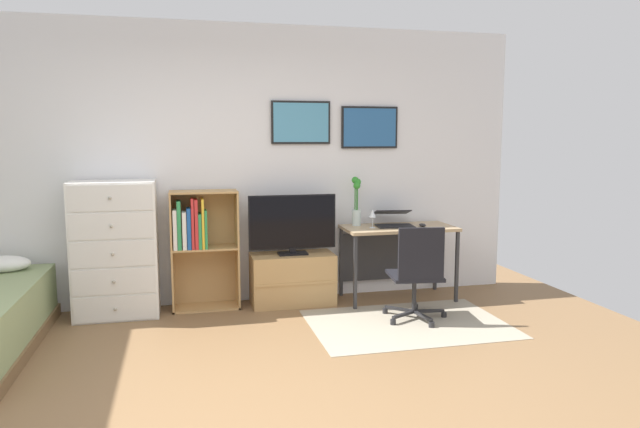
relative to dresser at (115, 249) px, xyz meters
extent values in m
plane|color=brown|center=(0.92, -2.15, -0.62)|extent=(7.20, 7.20, 0.00)
cube|color=white|center=(0.92, 0.28, 0.73)|extent=(6.12, 0.06, 2.70)
cube|color=black|center=(1.76, 0.23, 1.15)|extent=(0.59, 0.02, 0.42)
cube|color=#4C93B7|center=(1.76, 0.22, 1.15)|extent=(0.55, 0.01, 0.38)
cube|color=black|center=(2.47, 0.23, 1.10)|extent=(0.59, 0.02, 0.42)
cube|color=#285B93|center=(2.47, 0.22, 1.10)|extent=(0.55, 0.01, 0.38)
cube|color=#9E937F|center=(2.49, -0.84, -0.61)|extent=(1.70, 1.20, 0.01)
ellipsoid|color=white|center=(-0.91, -0.06, -0.08)|extent=(0.44, 0.28, 0.14)
cube|color=white|center=(0.00, 0.01, 0.00)|extent=(0.74, 0.42, 1.24)
cube|color=silver|center=(0.00, -0.21, -0.49)|extent=(0.70, 0.01, 0.22)
sphere|color=#A59E8C|center=(0.00, -0.23, -0.49)|extent=(0.03, 0.03, 0.03)
cube|color=silver|center=(0.00, -0.21, -0.24)|extent=(0.70, 0.01, 0.22)
sphere|color=#A59E8C|center=(0.00, -0.23, -0.24)|extent=(0.03, 0.03, 0.03)
cube|color=silver|center=(0.00, -0.21, 0.00)|extent=(0.70, 0.01, 0.22)
sphere|color=#A59E8C|center=(0.00, -0.23, 0.00)|extent=(0.03, 0.03, 0.03)
cube|color=silver|center=(0.00, -0.21, 0.24)|extent=(0.70, 0.01, 0.22)
sphere|color=#A59E8C|center=(0.00, -0.23, 0.24)|extent=(0.03, 0.03, 0.03)
cube|color=silver|center=(0.00, -0.21, 0.49)|extent=(0.70, 0.01, 0.22)
sphere|color=#A59E8C|center=(0.00, -0.23, 0.49)|extent=(0.03, 0.03, 0.03)
cube|color=tan|center=(0.49, 0.07, -0.05)|extent=(0.02, 0.30, 1.13)
cube|color=tan|center=(1.10, 0.07, -0.05)|extent=(0.02, 0.30, 1.13)
cube|color=tan|center=(0.80, 0.07, -0.61)|extent=(0.63, 0.30, 0.02)
cube|color=tan|center=(0.80, 0.07, -0.03)|extent=(0.59, 0.30, 0.02)
cube|color=tan|center=(0.80, 0.07, 0.50)|extent=(0.59, 0.30, 0.02)
cube|color=tan|center=(0.80, 0.21, -0.05)|extent=(0.63, 0.01, 1.13)
cube|color=white|center=(0.53, 0.02, 0.16)|extent=(0.03, 0.19, 0.37)
cube|color=#2D8C4C|center=(0.57, 0.03, 0.20)|extent=(0.04, 0.20, 0.45)
cube|color=white|center=(0.61, 0.02, 0.15)|extent=(0.04, 0.18, 0.35)
cube|color=#1E519E|center=(0.65, 0.02, 0.17)|extent=(0.04, 0.18, 0.38)
cube|color=red|center=(0.69, 0.01, 0.21)|extent=(0.02, 0.17, 0.47)
cube|color=red|center=(0.72, 0.03, 0.21)|extent=(0.03, 0.21, 0.46)
cube|color=#2D8C4C|center=(0.75, 0.03, 0.14)|extent=(0.03, 0.20, 0.33)
cube|color=gold|center=(0.78, 0.03, 0.21)|extent=(0.02, 0.21, 0.46)
cube|color=#2D8C4C|center=(0.81, 0.02, 0.16)|extent=(0.02, 0.18, 0.36)
cube|color=tan|center=(1.63, 0.02, -0.37)|extent=(0.80, 0.40, 0.50)
cube|color=tan|center=(1.63, -0.19, -0.37)|extent=(0.80, 0.01, 0.02)
cube|color=black|center=(1.63, 0.00, -0.11)|extent=(0.28, 0.16, 0.02)
cube|color=black|center=(1.63, 0.00, -0.08)|extent=(0.06, 0.04, 0.05)
cube|color=black|center=(1.63, 0.00, 0.20)|extent=(0.85, 0.02, 0.53)
cube|color=black|center=(1.63, -0.02, 0.20)|extent=(0.82, 0.01, 0.50)
cube|color=tan|center=(2.69, -0.06, 0.11)|extent=(1.10, 0.55, 0.03)
cube|color=#2D2D30|center=(2.17, -0.31, -0.26)|extent=(0.03, 0.03, 0.71)
cube|color=#2D2D30|center=(3.21, -0.31, -0.26)|extent=(0.03, 0.03, 0.71)
cube|color=#2D2D30|center=(2.17, 0.19, -0.26)|extent=(0.03, 0.03, 0.71)
cube|color=#2D2D30|center=(3.21, 0.19, -0.26)|extent=(0.03, 0.03, 0.71)
cube|color=#2D2D30|center=(2.69, 0.21, -0.23)|extent=(1.04, 0.02, 0.50)
cylinder|color=#232326|center=(2.88, -0.74, -0.59)|extent=(0.05, 0.05, 0.05)
cube|color=#232326|center=(2.74, -0.72, -0.55)|extent=(0.28, 0.07, 0.02)
cylinder|color=#232326|center=(2.72, -0.45, -0.59)|extent=(0.05, 0.05, 0.05)
cube|color=#232326|center=(2.66, -0.58, -0.55)|extent=(0.15, 0.27, 0.02)
cylinder|color=#232326|center=(2.40, -0.51, -0.59)|extent=(0.05, 0.05, 0.05)
cube|color=#232326|center=(2.50, -0.61, -0.55)|extent=(0.22, 0.22, 0.02)
cylinder|color=#232326|center=(2.35, -0.84, -0.59)|extent=(0.05, 0.05, 0.05)
cube|color=#232326|center=(2.48, -0.77, -0.55)|extent=(0.26, 0.16, 0.02)
cylinder|color=#232326|center=(2.65, -0.98, -0.59)|extent=(0.05, 0.05, 0.05)
cube|color=#232326|center=(2.62, -0.84, -0.55)|extent=(0.08, 0.28, 0.02)
cylinder|color=#232326|center=(2.60, -0.70, -0.39)|extent=(0.04, 0.04, 0.30)
cube|color=black|center=(2.60, -0.70, -0.22)|extent=(0.50, 0.50, 0.03)
cube|color=black|center=(2.57, -0.90, 0.02)|extent=(0.40, 0.09, 0.45)
cube|color=black|center=(2.65, -0.06, 0.13)|extent=(0.39, 0.29, 0.01)
cube|color=black|center=(2.65, -0.07, 0.14)|extent=(0.36, 0.26, 0.00)
cube|color=black|center=(2.67, 0.09, 0.25)|extent=(0.39, 0.27, 0.07)
cube|color=navy|center=(2.67, 0.08, 0.25)|extent=(0.36, 0.25, 0.06)
ellipsoid|color=#262628|center=(2.92, -0.13, 0.14)|extent=(0.06, 0.10, 0.03)
cylinder|color=silver|center=(2.30, 0.09, 0.20)|extent=(0.09, 0.09, 0.16)
cylinder|color=#3D8438|center=(2.31, 0.09, 0.37)|extent=(0.01, 0.01, 0.39)
sphere|color=#308B2C|center=(2.31, 0.09, 0.56)|extent=(0.07, 0.07, 0.07)
cylinder|color=#3D8438|center=(2.29, 0.10, 0.37)|extent=(0.01, 0.01, 0.41)
sphere|color=#308B2C|center=(2.29, 0.10, 0.58)|extent=(0.07, 0.07, 0.07)
cylinder|color=#3D8438|center=(2.29, 0.07, 0.35)|extent=(0.01, 0.01, 0.36)
sphere|color=#308B2C|center=(2.29, 0.07, 0.53)|extent=(0.07, 0.07, 0.07)
cylinder|color=silver|center=(2.41, -0.09, 0.12)|extent=(0.06, 0.06, 0.01)
cylinder|color=silver|center=(2.41, -0.09, 0.18)|extent=(0.01, 0.01, 0.10)
cone|color=silver|center=(2.41, -0.09, 0.26)|extent=(0.07, 0.07, 0.07)
camera|label=1|loc=(0.59, -5.45, 1.01)|focal=32.71mm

